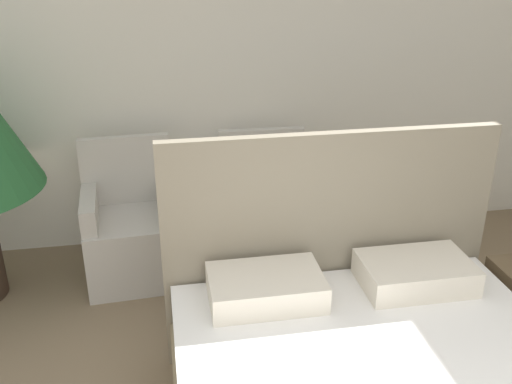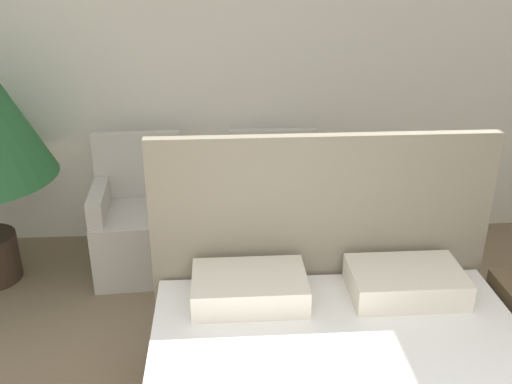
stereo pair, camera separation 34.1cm
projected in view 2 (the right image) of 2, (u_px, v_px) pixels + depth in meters
name	position (u px, v px, depth m)	size (l,w,h in m)	color
wall_back	(251.00, 50.00, 4.09)	(10.00, 0.06, 2.90)	silver
armchair_near_window_left	(141.00, 231.00, 4.00)	(0.65, 0.62, 0.95)	#B7B2A8
armchair_near_window_right	(274.00, 226.00, 4.05)	(0.63, 0.60, 0.95)	#B7B2A8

